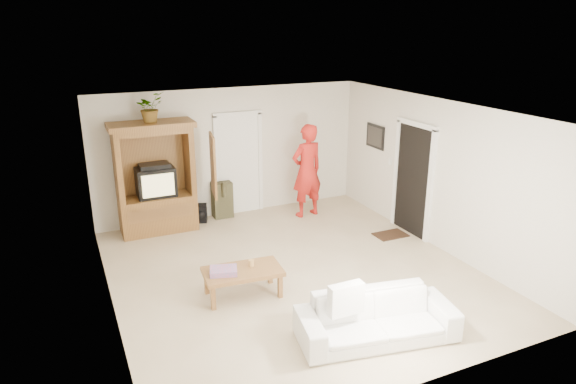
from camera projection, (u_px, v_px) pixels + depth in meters
name	position (u px, v px, depth m)	size (l,w,h in m)	color
floor	(293.00, 272.00, 8.22)	(6.00, 6.00, 0.00)	tan
ceiling	(294.00, 110.00, 7.40)	(6.00, 6.00, 0.00)	white
wall_back	(231.00, 152.00, 10.40)	(5.50, 5.50, 0.00)	silver
wall_front	(419.00, 282.00, 5.22)	(5.50, 5.50, 0.00)	silver
wall_left	(104.00, 223.00, 6.72)	(6.00, 6.00, 0.00)	silver
wall_right	(437.00, 174.00, 8.89)	(6.00, 6.00, 0.00)	silver
armoire	(157.00, 185.00, 9.61)	(1.82, 1.14, 2.10)	brown
door_back	(239.00, 165.00, 10.52)	(0.85, 0.05, 2.04)	white
doorway_right	(413.00, 181.00, 9.49)	(0.05, 0.90, 2.04)	black
framed_picture	(375.00, 136.00, 10.43)	(0.03, 0.60, 0.48)	black
doormat	(390.00, 235.00, 9.64)	(0.60, 0.40, 0.02)	#382316
plant	(150.00, 107.00, 9.11)	(0.48, 0.42, 0.54)	#4C7238
man	(307.00, 171.00, 10.36)	(0.70, 0.46, 1.91)	red
sofa	(377.00, 318.00, 6.42)	(1.98, 0.78, 0.58)	white
coffee_table	(243.00, 273.00, 7.41)	(1.17, 0.71, 0.42)	brown
towel	(223.00, 271.00, 7.26)	(0.38, 0.28, 0.08)	#E64C6A
candle	(251.00, 263.00, 7.48)	(0.08, 0.08, 0.10)	tan
backpack_black	(199.00, 214.00, 10.20)	(0.30, 0.18, 0.37)	black
backpack_olive	(222.00, 200.00, 10.45)	(0.39, 0.29, 0.74)	#47442B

